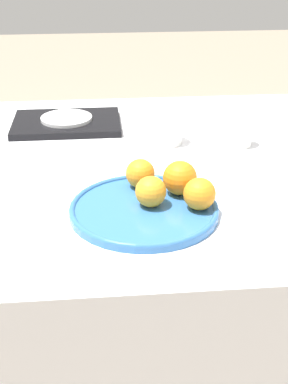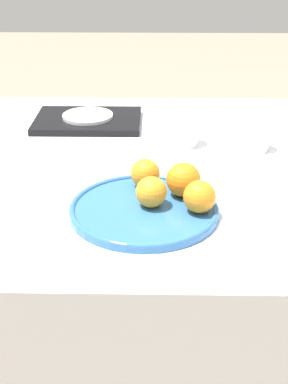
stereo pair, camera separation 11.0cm
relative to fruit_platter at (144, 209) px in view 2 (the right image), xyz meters
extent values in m
plane|color=gray|center=(-0.14, 0.27, -0.76)|extent=(12.00, 12.00, 0.00)
cube|color=white|center=(-0.14, 0.27, -0.39)|extent=(1.58, 1.10, 0.75)
cylinder|color=#336BAD|center=(0.00, 0.00, 0.00)|extent=(0.31, 0.31, 0.01)
torus|color=#336BAD|center=(0.00, 0.00, 0.00)|extent=(0.31, 0.31, 0.01)
sphere|color=orange|center=(0.00, 0.10, 0.04)|extent=(0.07, 0.07, 0.07)
sphere|color=orange|center=(0.01, 0.01, 0.04)|extent=(0.07, 0.07, 0.07)
sphere|color=orange|center=(0.11, -0.01, 0.04)|extent=(0.07, 0.07, 0.07)
sphere|color=orange|center=(0.08, 0.06, 0.04)|extent=(0.08, 0.08, 0.08)
cube|color=black|center=(-0.18, 0.56, 0.00)|extent=(0.32, 0.23, 0.02)
cylinder|color=white|center=(-0.18, 0.56, 0.02)|extent=(0.15, 0.15, 0.01)
cylinder|color=white|center=(0.29, 0.36, 0.03)|extent=(0.07, 0.07, 0.07)
cylinder|color=white|center=(0.10, 0.39, 0.03)|extent=(0.09, 0.09, 0.08)
camera|label=1|loc=(-0.09, -0.98, 0.54)|focal=50.00mm
camera|label=2|loc=(0.02, -0.98, 0.54)|focal=50.00mm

